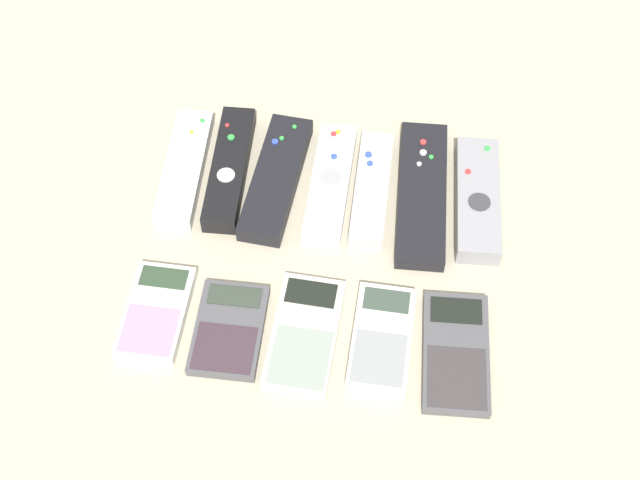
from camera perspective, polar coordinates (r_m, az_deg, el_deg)
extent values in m
plane|color=#B2A88E|center=(1.04, -0.26, -2.02)|extent=(3.00, 3.00, 0.00)
cube|color=silver|center=(1.13, -8.67, 4.57)|extent=(0.05, 0.18, 0.02)
cylinder|color=green|center=(1.16, -7.54, 7.58)|extent=(0.01, 0.01, 0.00)
cylinder|color=yellow|center=(1.15, -8.22, 6.84)|extent=(0.01, 0.01, 0.00)
cube|color=black|center=(1.12, -5.81, 4.58)|extent=(0.05, 0.18, 0.03)
cylinder|color=silver|center=(1.10, -6.04, 4.16)|extent=(0.02, 0.02, 0.00)
cylinder|color=green|center=(1.13, -5.72, 6.56)|extent=(0.01, 0.01, 0.00)
cylinder|color=red|center=(1.15, -5.96, 7.32)|extent=(0.01, 0.01, 0.00)
cube|color=black|center=(1.11, -2.82, 3.96)|extent=(0.07, 0.19, 0.02)
cylinder|color=green|center=(1.14, -1.65, 7.26)|extent=(0.01, 0.01, 0.00)
cylinder|color=green|center=(1.13, -2.47, 6.52)|extent=(0.01, 0.01, 0.00)
cylinder|color=blue|center=(1.13, -2.90, 6.31)|extent=(0.01, 0.01, 0.00)
cube|color=silver|center=(1.11, 0.43, 3.72)|extent=(0.05, 0.18, 0.02)
cylinder|color=#99999E|center=(1.10, 0.45, 4.11)|extent=(0.03, 0.03, 0.00)
cylinder|color=yellow|center=(1.15, 1.29, 6.93)|extent=(0.01, 0.01, 0.00)
cylinder|color=red|center=(1.14, 0.87, 6.81)|extent=(0.01, 0.01, 0.00)
cylinder|color=blue|center=(1.12, 0.84, 5.38)|extent=(0.01, 0.01, 0.00)
cube|color=#B7B7BC|center=(1.10, 3.32, 3.28)|extent=(0.04, 0.17, 0.02)
cylinder|color=blue|center=(1.11, 3.22, 4.92)|extent=(0.01, 0.01, 0.00)
cylinder|color=blue|center=(1.12, 3.12, 5.48)|extent=(0.01, 0.01, 0.00)
cylinder|color=silver|center=(1.11, 3.66, 4.96)|extent=(0.01, 0.01, 0.00)
cube|color=black|center=(1.10, 6.54, 2.97)|extent=(0.07, 0.22, 0.02)
cylinder|color=red|center=(1.14, 6.62, 6.24)|extent=(0.01, 0.01, 0.00)
cylinder|color=silver|center=(1.13, 6.62, 5.58)|extent=(0.01, 0.01, 0.00)
cylinder|color=silver|center=(1.12, 6.36, 4.86)|extent=(0.01, 0.01, 0.00)
cylinder|color=green|center=(1.12, 7.13, 5.29)|extent=(0.01, 0.01, 0.00)
cube|color=gray|center=(1.10, 10.05, 2.59)|extent=(0.06, 0.18, 0.03)
cylinder|color=#38383D|center=(1.08, 10.17, 2.41)|extent=(0.03, 0.03, 0.00)
cylinder|color=green|center=(1.13, 10.66, 5.78)|extent=(0.01, 0.01, 0.00)
cylinder|color=red|center=(1.11, 9.46, 4.35)|extent=(0.01, 0.01, 0.00)
cube|color=silver|center=(1.02, -10.43, -4.57)|extent=(0.07, 0.12, 0.02)
cube|color=#2D422D|center=(1.03, -9.97, -2.39)|extent=(0.05, 0.03, 0.00)
cube|color=#A085A4|center=(1.00, -10.88, -5.68)|extent=(0.06, 0.06, 0.00)
cube|color=#4C4C51|center=(1.00, -5.84, -5.73)|extent=(0.08, 0.12, 0.01)
cube|color=#333D33|center=(1.01, -5.49, -3.59)|extent=(0.06, 0.03, 0.00)
cube|color=#3B2B34|center=(0.98, -6.15, -6.89)|extent=(0.07, 0.06, 0.00)
cube|color=beige|center=(0.99, -0.80, -6.05)|extent=(0.08, 0.14, 0.01)
cube|color=black|center=(1.01, -0.31, -3.45)|extent=(0.06, 0.03, 0.00)
cube|color=gray|center=(0.97, -1.16, -7.53)|extent=(0.07, 0.07, 0.00)
cube|color=silver|center=(0.99, 3.97, -6.29)|extent=(0.07, 0.13, 0.02)
cube|color=#38473D|center=(1.00, 4.28, -3.88)|extent=(0.05, 0.03, 0.00)
cube|color=gray|center=(0.97, 3.81, -7.54)|extent=(0.06, 0.06, 0.00)
cube|color=#4C4C51|center=(0.99, 8.68, -7.15)|extent=(0.08, 0.15, 0.01)
cube|color=black|center=(1.01, 8.72, -4.49)|extent=(0.06, 0.04, 0.00)
cube|color=#393436|center=(0.97, 8.75, -8.69)|extent=(0.07, 0.08, 0.00)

